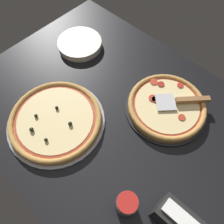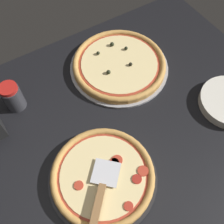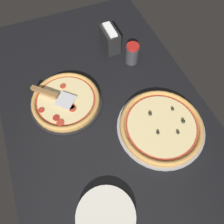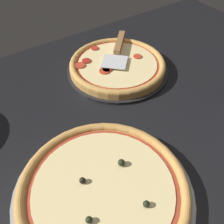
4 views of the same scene
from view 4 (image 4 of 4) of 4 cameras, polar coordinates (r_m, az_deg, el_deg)
ground_plane at (r=83.28cm, az=4.44°, el=1.00°), size 152.83×97.15×3.60cm
pizza_pan_front at (r=94.60cm, az=1.18°, el=9.15°), size 35.80×35.80×1.00cm
pizza_front at (r=93.36cm, az=1.18°, el=10.22°), size 33.65×33.65×3.22cm
pizza_pan_back at (r=62.54cm, az=-1.84°, el=-17.28°), size 41.17×41.17×1.00cm
pizza_back at (r=60.81cm, az=-1.88°, el=-16.43°), size 38.70×38.70×3.96cm
serving_spatula at (r=99.15cm, az=1.44°, el=14.12°), size 19.59×20.10×2.00cm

